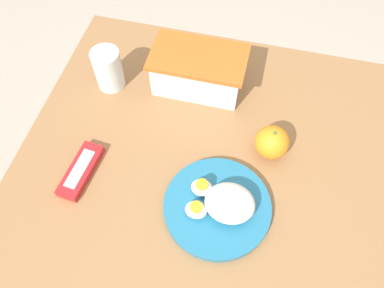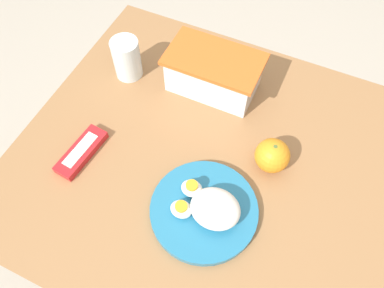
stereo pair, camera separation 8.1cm
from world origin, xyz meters
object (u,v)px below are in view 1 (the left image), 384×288
(orange_fruit, at_px, (272,142))
(drinking_glass, at_px, (108,69))
(candy_bar, at_px, (81,171))
(rice_plate, at_px, (220,205))
(food_container, at_px, (198,73))

(orange_fruit, relative_size, drinking_glass, 0.72)
(candy_bar, xyz_separation_m, drinking_glass, (-0.02, 0.25, 0.04))
(orange_fruit, xyz_separation_m, rice_plate, (-0.08, -0.16, -0.02))
(orange_fruit, distance_m, drinking_glass, 0.42)
(rice_plate, distance_m, candy_bar, 0.31)
(food_container, xyz_separation_m, orange_fruit, (0.20, -0.15, -0.01))
(orange_fruit, relative_size, rice_plate, 0.34)
(orange_fruit, bearing_deg, rice_plate, -116.60)
(rice_plate, bearing_deg, food_container, 110.72)
(food_container, height_order, candy_bar, food_container)
(food_container, bearing_deg, rice_plate, -69.28)
(orange_fruit, bearing_deg, food_container, 143.14)
(food_container, relative_size, drinking_glass, 2.14)
(rice_plate, relative_size, candy_bar, 1.59)
(rice_plate, bearing_deg, drinking_glass, 141.11)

